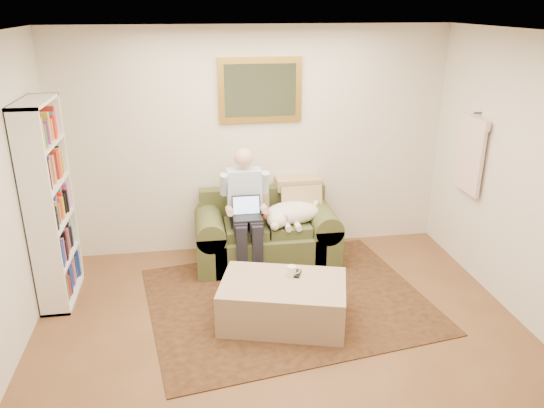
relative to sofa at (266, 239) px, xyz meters
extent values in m
cube|color=brown|center=(-0.07, -2.06, -0.28)|extent=(4.50, 5.00, 0.01)
cube|color=white|center=(-0.07, -2.06, 2.32)|extent=(4.50, 5.00, 0.01)
cube|color=beige|center=(-0.07, 0.44, 1.02)|extent=(4.50, 0.01, 2.60)
cube|color=black|center=(0.08, -0.91, -0.27)|extent=(2.99, 2.54, 0.01)
cube|color=#50562D|center=(0.00, -0.03, -0.08)|extent=(1.22, 0.78, 0.40)
cube|color=#50562D|center=(0.00, 0.30, 0.32)|extent=(1.47, 0.17, 0.40)
cube|color=#50562D|center=(-0.64, -0.03, -0.03)|extent=(0.32, 0.78, 0.81)
cube|color=#50562D|center=(0.64, -0.03, -0.03)|extent=(0.32, 0.78, 0.81)
cube|color=#50562D|center=(-0.24, -0.08, 0.18)|extent=(0.46, 0.52, 0.11)
cube|color=#50562D|center=(0.24, -0.08, 0.18)|extent=(0.46, 0.52, 0.11)
cube|color=black|center=(-0.24, -0.26, 0.38)|extent=(0.31, 0.22, 0.02)
cube|color=black|center=(-0.24, -0.15, 0.49)|extent=(0.31, 0.06, 0.21)
cube|color=#99BFF2|center=(-0.24, -0.16, 0.49)|extent=(0.28, 0.04, 0.18)
cube|color=tan|center=(-0.03, -1.27, -0.07)|extent=(1.29, 1.01, 0.41)
cylinder|color=white|center=(0.07, -1.16, 0.19)|extent=(0.08, 0.08, 0.10)
cube|color=black|center=(0.13, -1.15, 0.15)|extent=(0.10, 0.16, 0.02)
cube|color=gold|center=(0.00, 0.41, 1.62)|extent=(0.94, 0.04, 0.72)
cube|color=gray|center=(0.00, 0.39, 1.62)|extent=(0.80, 0.01, 0.58)
camera|label=1|loc=(-0.80, -5.48, 2.54)|focal=35.00mm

